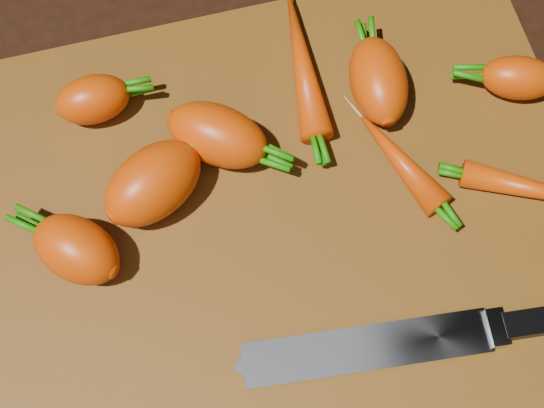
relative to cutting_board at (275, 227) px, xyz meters
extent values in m
cube|color=black|center=(0.00, 0.00, -0.01)|extent=(2.00, 2.00, 0.01)
cube|color=brown|center=(0.00, 0.00, 0.00)|extent=(0.50, 0.40, 0.01)
ellipsoid|color=#CB3F08|center=(-0.08, 0.05, 0.03)|extent=(0.10, 0.09, 0.05)
ellipsoid|color=#CB3F08|center=(-0.15, 0.01, 0.03)|extent=(0.08, 0.08, 0.05)
ellipsoid|color=#CB3F08|center=(-0.03, 0.07, 0.03)|extent=(0.09, 0.09, 0.05)
ellipsoid|color=#CB3F08|center=(0.11, 0.09, 0.03)|extent=(0.05, 0.08, 0.05)
ellipsoid|color=#CB3F08|center=(-0.12, 0.13, 0.03)|extent=(0.06, 0.04, 0.04)
ellipsoid|color=#CB3F08|center=(0.22, 0.07, 0.02)|extent=(0.07, 0.05, 0.04)
ellipsoid|color=#CB3F08|center=(0.05, 0.12, 0.02)|extent=(0.04, 0.13, 0.03)
ellipsoid|color=#CB3F08|center=(0.21, -0.03, 0.02)|extent=(0.12, 0.08, 0.02)
ellipsoid|color=#CB3F08|center=(0.11, 0.02, 0.02)|extent=(0.06, 0.10, 0.02)
cube|color=gray|center=(-0.05, -0.10, 0.01)|extent=(0.18, 0.05, 0.00)
cube|color=gray|center=(0.04, -0.11, 0.01)|extent=(0.01, 0.03, 0.01)
cube|color=black|center=(0.10, -0.12, 0.01)|extent=(0.10, 0.03, 0.01)
cylinder|color=#B2B2B7|center=(0.09, -0.11, 0.02)|extent=(0.01, 0.01, 0.00)
camera|label=1|loc=(-0.05, -0.19, 0.56)|focal=50.00mm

